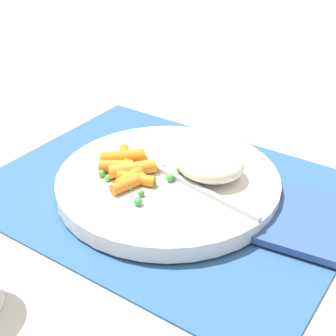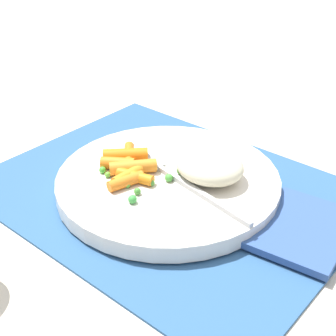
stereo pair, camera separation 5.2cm
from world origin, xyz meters
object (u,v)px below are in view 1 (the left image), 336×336
Objects in this scene: carrot_portion at (127,168)px; napkin at (307,220)px; rice_mound at (210,163)px; fork at (177,178)px; plate at (168,182)px.

carrot_portion reaches higher than napkin.
napkin is (-0.12, -0.00, -0.03)m from rice_mound.
carrot_portion is at bearing 20.02° from fork.
rice_mound is 0.43× the size of fork.
carrot_portion is at bearing 30.93° from rice_mound.
fork is at bearing 48.38° from rice_mound.
plate is 1.39× the size of fork.
plate reaches higher than napkin.
carrot_portion is at bearing 14.54° from napkin.
fork reaches higher than napkin.
fork is (-0.01, 0.00, 0.01)m from plate.
rice_mound is at bearing -147.00° from plate.
carrot_portion is (0.08, 0.05, -0.01)m from rice_mound.
plate is 0.05m from carrot_portion.
rice_mound is 0.04m from fork.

